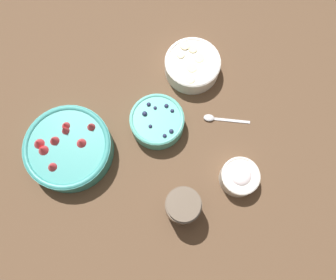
% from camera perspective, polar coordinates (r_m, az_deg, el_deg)
% --- Properties ---
extents(ground_plane, '(4.00, 4.00, 0.00)m').
position_cam_1_polar(ground_plane, '(0.96, -4.83, 0.06)').
color(ground_plane, brown).
extents(bowl_strawberries, '(0.24, 0.24, 0.08)m').
position_cam_1_polar(bowl_strawberries, '(0.95, -16.96, -1.32)').
color(bowl_strawberries, teal).
rests_on(bowl_strawberries, ground_plane).
extents(bowl_blueberries, '(0.15, 0.15, 0.06)m').
position_cam_1_polar(bowl_blueberries, '(0.94, -1.91, 3.28)').
color(bowl_blueberries, '#56B7A8').
rests_on(bowl_blueberries, ground_plane).
extents(bowl_bananas, '(0.17, 0.17, 0.06)m').
position_cam_1_polar(bowl_bananas, '(1.02, 4.26, 12.91)').
color(bowl_bananas, white).
rests_on(bowl_bananas, ground_plane).
extents(bowl_cream, '(0.10, 0.10, 0.06)m').
position_cam_1_polar(bowl_cream, '(0.92, 12.36, -6.27)').
color(bowl_cream, silver).
rests_on(bowl_cream, ground_plane).
extents(jar_chocolate, '(0.09, 0.09, 0.10)m').
position_cam_1_polar(jar_chocolate, '(0.87, 2.59, -11.48)').
color(jar_chocolate, brown).
rests_on(jar_chocolate, ground_plane).
extents(spoon, '(0.13, 0.06, 0.01)m').
position_cam_1_polar(spoon, '(0.98, 8.63, 3.67)').
color(spoon, silver).
rests_on(spoon, ground_plane).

